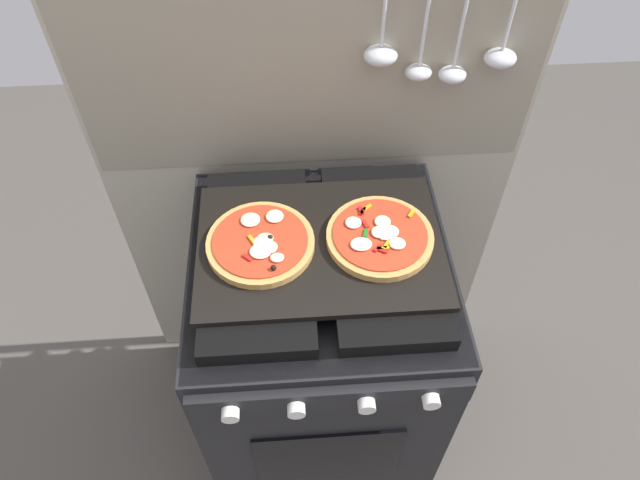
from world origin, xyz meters
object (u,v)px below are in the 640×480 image
object	(u,v)px
stove	(320,349)
baking_tray	(320,245)
pizza_left	(261,241)
pizza_right	(379,235)

from	to	relation	value
stove	baking_tray	distance (m)	0.46
pizza_left	pizza_right	xyz separation A→B (m)	(0.26, -0.00, 0.00)
baking_tray	stove	bearing A→B (deg)	-90.00
stove	pizza_left	world-z (taller)	pizza_left
stove	pizza_left	distance (m)	0.50
pizza_right	pizza_left	bearing A→B (deg)	179.87
baking_tray	pizza_left	xyz separation A→B (m)	(-0.13, 0.00, 0.02)
pizza_left	pizza_right	distance (m)	0.26
pizza_right	stove	bearing A→B (deg)	-178.06
baking_tray	pizza_left	size ratio (longest dim) A/B	2.29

